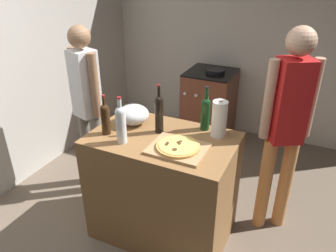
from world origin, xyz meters
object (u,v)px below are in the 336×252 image
stove (209,105)px  paper_towel_roll (219,119)px  mixing_bowl (133,114)px  wine_bottle_amber (206,112)px  pizza (178,146)px  person_in_stripes (87,102)px  wine_bottle_green (121,123)px  wine_bottle_clear (159,113)px  person_in_red (286,122)px  wine_bottle_dark (105,118)px

stove → paper_towel_roll: bearing=-69.7°
mixing_bowl → wine_bottle_amber: (0.56, 0.15, 0.07)m
pizza → person_in_stripes: bearing=160.1°
wine_bottle_green → person_in_stripes: person_in_stripes is taller
pizza → wine_bottle_amber: wine_bottle_amber is taller
paper_towel_roll → wine_bottle_clear: wine_bottle_clear is taller
person_in_stripes → person_in_red: size_ratio=0.95×
stove → wine_bottle_amber: bearing=-73.3°
mixing_bowl → paper_towel_roll: paper_towel_roll is taller
pizza → stove: pizza is taller
pizza → mixing_bowl: mixing_bowl is taller
paper_towel_roll → wine_bottle_clear: bearing=-162.0°
pizza → mixing_bowl: (-0.50, 0.23, 0.05)m
wine_bottle_clear → person_in_stripes: bearing=166.0°
paper_towel_roll → person_in_stripes: (-1.29, 0.07, -0.13)m
paper_towel_roll → wine_bottle_green: 0.72m
mixing_bowl → stove: mixing_bowl is taller
wine_bottle_dark → person_in_stripes: bearing=140.9°
paper_towel_roll → wine_bottle_amber: (-0.13, 0.06, 0.01)m
wine_bottle_green → stove: (0.02, 1.98, -0.64)m
pizza → person_in_red: person_in_red is taller
wine_bottle_dark → wine_bottle_amber: 0.77m
paper_towel_roll → person_in_red: size_ratio=0.16×
wine_bottle_green → person_in_stripes: 0.85m
pizza → wine_bottle_green: wine_bottle_green is taller
mixing_bowl → pizza: bearing=-24.4°
wine_bottle_clear → wine_bottle_green: (-0.18, -0.26, -0.01)m
wine_bottle_dark → stove: bearing=84.0°
wine_bottle_green → person_in_red: person_in_red is taller
pizza → person_in_red: size_ratio=0.18×
wine_bottle_clear → wine_bottle_green: size_ratio=1.09×
stove → person_in_red: person_in_red is taller
stove → wine_bottle_green: bearing=-90.6°
mixing_bowl → paper_towel_roll: bearing=8.1°
wine_bottle_dark → stove: size_ratio=0.34×
person_in_stripes → wine_bottle_green: bearing=-34.6°
mixing_bowl → person_in_red: person_in_red is taller
mixing_bowl → wine_bottle_clear: (0.26, -0.04, 0.09)m
paper_towel_roll → person_in_stripes: 1.30m
mixing_bowl → person_in_stripes: bearing=164.0°
pizza → stove: (-0.40, 1.91, -0.51)m
pizza → wine_bottle_clear: (-0.24, 0.18, 0.14)m
stove → mixing_bowl: bearing=-93.4°
wine_bottle_clear → person_in_red: bearing=25.2°
pizza → paper_towel_roll: (0.19, 0.32, 0.11)m
pizza → stove: size_ratio=0.33×
wine_bottle_dark → wine_bottle_clear: size_ratio=0.82×
person_in_stripes → paper_towel_roll: bearing=-3.3°
wine_bottle_green → wine_bottle_amber: (0.48, 0.45, -0.01)m
wine_bottle_clear → person_in_stripes: person_in_stripes is taller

